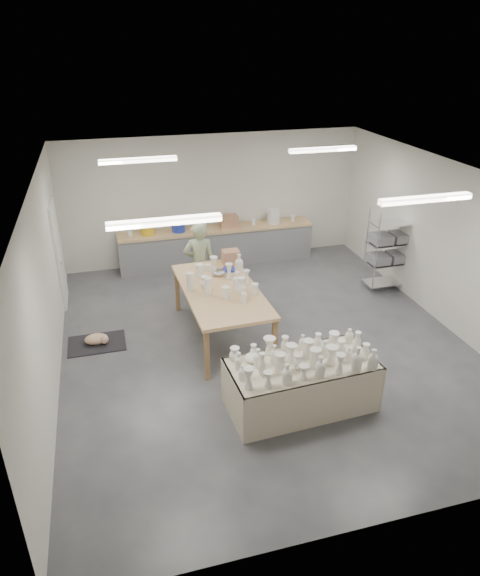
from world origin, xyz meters
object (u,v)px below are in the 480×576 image
object	(u,v)px
potter	(199,263)
red_stool	(198,282)
work_table	(223,286)
drying_table	(301,382)

from	to	relation	value
potter	red_stool	bearing A→B (deg)	-85.50
work_table	red_stool	world-z (taller)	work_table
work_table	potter	distance (m)	1.33
drying_table	potter	xyz separation A→B (m)	(-0.76, 3.66, 0.44)
drying_table	red_stool	world-z (taller)	drying_table
red_stool	potter	bearing A→B (deg)	-90.00
work_table	red_stool	xyz separation A→B (m)	(-0.16, 1.58, -0.65)
drying_table	work_table	world-z (taller)	work_table
potter	work_table	bearing A→B (deg)	101.47
work_table	red_stool	bearing A→B (deg)	93.80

